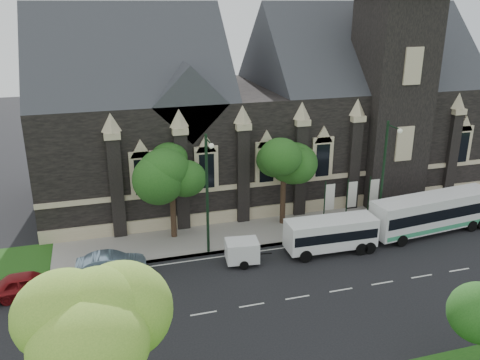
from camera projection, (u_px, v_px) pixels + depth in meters
name	position (u px, v px, depth m)	size (l,w,h in m)	color
ground	(297.00, 297.00, 31.33)	(160.00, 160.00, 0.00)	black
sidewalk	(251.00, 233.00, 39.88)	(80.00, 5.00, 0.15)	gray
museum	(274.00, 106.00, 46.90)	(40.00, 17.70, 29.90)	black
tree_park_near	(96.00, 325.00, 18.11)	(4.42, 4.42, 8.56)	black
tree_walk_right	(286.00, 156.00, 39.90)	(4.08, 4.08, 7.80)	black
tree_walk_left	(173.00, 167.00, 37.52)	(3.91, 3.91, 7.64)	black
street_lamp_near	(385.00, 171.00, 38.68)	(0.36, 1.88, 9.00)	black
street_lamp_mid	(208.00, 189.00, 34.95)	(0.36, 1.88, 9.00)	black
banner_flag_left	(328.00, 200.00, 40.33)	(0.90, 0.10, 4.00)	black
banner_flag_center	(350.00, 197.00, 40.86)	(0.90, 0.10, 4.00)	black
banner_flag_right	(372.00, 195.00, 41.39)	(0.90, 0.10, 4.00)	black
tour_coach	(433.00, 212.00, 39.62)	(10.84, 3.41, 3.11)	white
shuttle_bus	(331.00, 233.00, 36.60)	(6.72, 2.54, 2.57)	white
box_trailer	(242.00, 251.00, 35.07)	(3.34, 1.97, 1.74)	white
sedan	(111.00, 264.00, 33.75)	(1.61, 4.62, 1.52)	#7590A9
car_far_red	(28.00, 284.00, 31.33)	(1.85, 4.59, 1.56)	maroon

